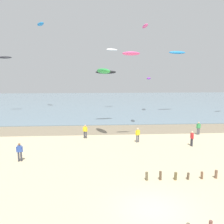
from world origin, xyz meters
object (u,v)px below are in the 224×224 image
at_px(person_nearest_camera, 85,131).
at_px(kite_aloft_6, 41,24).
at_px(person_left_flank, 20,152).
at_px(kite_aloft_0, 145,26).
at_px(kite_aloft_9, 5,57).
at_px(kite_aloft_12, 149,78).
at_px(person_mid_beach, 138,135).
at_px(kite_aloft_2, 112,50).
at_px(kite_aloft_10, 106,72).
at_px(person_trailing_behind, 198,128).
at_px(kite_aloft_11, 103,71).
at_px(kite_aloft_3, 177,53).
at_px(person_by_waterline, 192,138).
at_px(kite_aloft_5, 131,53).

xyz_separation_m(person_nearest_camera, kite_aloft_6, (-10.33, 24.87, 17.77)).
distance_m(person_left_flank, kite_aloft_0, 22.00).
distance_m(kite_aloft_9, kite_aloft_12, 29.62).
relative_size(person_mid_beach, kite_aloft_2, 0.64).
bearing_deg(kite_aloft_2, kite_aloft_0, -106.04).
xyz_separation_m(kite_aloft_0, kite_aloft_10, (-5.01, 5.37, -5.94)).
relative_size(person_nearest_camera, person_mid_beach, 1.00).
bearing_deg(person_left_flank, person_trailing_behind, 22.60).
bearing_deg(kite_aloft_12, person_left_flank, 159.08).
bearing_deg(person_left_flank, kite_aloft_2, 71.27).
relative_size(kite_aloft_9, kite_aloft_11, 0.80).
height_order(person_trailing_behind, kite_aloft_2, kite_aloft_2).
bearing_deg(kite_aloft_9, person_left_flank, 108.02).
height_order(person_mid_beach, kite_aloft_11, kite_aloft_11).
distance_m(person_mid_beach, kite_aloft_6, 36.38).
height_order(person_mid_beach, kite_aloft_0, kite_aloft_0).
height_order(person_left_flank, kite_aloft_2, kite_aloft_2).
bearing_deg(kite_aloft_3, person_left_flank, 39.74).
xyz_separation_m(kite_aloft_3, kite_aloft_12, (-4.99, 2.61, -5.08)).
relative_size(person_trailing_behind, kite_aloft_2, 0.64).
height_order(person_trailing_behind, kite_aloft_11, kite_aloft_11).
bearing_deg(kite_aloft_2, person_trailing_behind, -90.93).
bearing_deg(kite_aloft_9, kite_aloft_3, 171.30).
distance_m(person_mid_beach, person_left_flank, 12.96).
distance_m(kite_aloft_11, kite_aloft_12, 23.10).
bearing_deg(person_trailing_behind, kite_aloft_12, 96.95).
relative_size(person_left_flank, kite_aloft_11, 0.50).
xyz_separation_m(person_nearest_camera, kite_aloft_12, (12.44, 20.54, 6.26)).
bearing_deg(kite_aloft_11, kite_aloft_6, 6.82).
relative_size(person_by_waterline, kite_aloft_5, 0.85).
bearing_deg(person_left_flank, person_by_waterline, 11.41).
bearing_deg(person_by_waterline, person_nearest_camera, 160.87).
relative_size(person_trailing_behind, kite_aloft_9, 0.62).
bearing_deg(kite_aloft_9, kite_aloft_0, 141.20).
bearing_deg(person_by_waterline, person_mid_beach, 161.58).
height_order(kite_aloft_6, kite_aloft_12, kite_aloft_6).
xyz_separation_m(kite_aloft_0, kite_aloft_6, (-18.31, 21.42, 4.46)).
height_order(person_by_waterline, kite_aloft_10, kite_aloft_10).
bearing_deg(person_trailing_behind, kite_aloft_11, -175.29).
bearing_deg(kite_aloft_6, person_by_waterline, 9.64).
distance_m(person_left_flank, kite_aloft_2, 34.83).
height_order(person_by_waterline, kite_aloft_11, kite_aloft_11).
bearing_deg(kite_aloft_3, person_mid_beach, 52.57).
xyz_separation_m(kite_aloft_10, kite_aloft_12, (9.47, 11.72, -1.11)).
height_order(person_mid_beach, kite_aloft_6, kite_aloft_6).
bearing_deg(kite_aloft_3, kite_aloft_9, -13.53).
bearing_deg(person_mid_beach, kite_aloft_3, 60.87).
xyz_separation_m(kite_aloft_6, kite_aloft_12, (22.77, -4.34, -11.51)).
distance_m(kite_aloft_2, kite_aloft_9, 21.95).
xyz_separation_m(person_nearest_camera, kite_aloft_9, (-16.88, 21.07, 10.46)).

